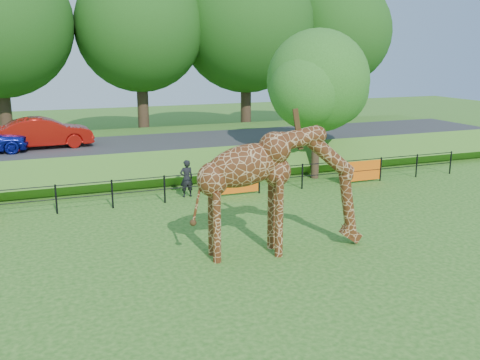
{
  "coord_description": "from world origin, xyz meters",
  "views": [
    {
      "loc": [
        -4.52,
        -11.76,
        5.79
      ],
      "look_at": [
        1.12,
        2.78,
        2.0
      ],
      "focal_mm": 40.0,
      "sensor_mm": 36.0,
      "label": 1
    }
  ],
  "objects_px": {
    "giraffe": "(281,190)",
    "car_red": "(44,133)",
    "tree_east": "(319,85)",
    "visitor": "(187,178)"
  },
  "relations": [
    {
      "from": "giraffe",
      "to": "car_red",
      "type": "distance_m",
      "value": 13.88
    },
    {
      "from": "car_red",
      "to": "visitor",
      "type": "xyz_separation_m",
      "value": [
        5.15,
        -5.61,
        -1.36
      ]
    },
    {
      "from": "visitor",
      "to": "tree_east",
      "type": "xyz_separation_m",
      "value": [
        6.56,
        1.08,
        3.52
      ]
    },
    {
      "from": "car_red",
      "to": "giraffe",
      "type": "bearing_deg",
      "value": -157.39
    },
    {
      "from": "tree_east",
      "to": "visitor",
      "type": "bearing_deg",
      "value": -170.63
    },
    {
      "from": "car_red",
      "to": "visitor",
      "type": "relative_size",
      "value": 2.78
    },
    {
      "from": "giraffe",
      "to": "tree_east",
      "type": "xyz_separation_m",
      "value": [
        5.64,
        7.95,
        2.42
      ]
    },
    {
      "from": "visitor",
      "to": "car_red",
      "type": "bearing_deg",
      "value": -50.72
    },
    {
      "from": "giraffe",
      "to": "car_red",
      "type": "height_order",
      "value": "giraffe"
    },
    {
      "from": "giraffe",
      "to": "car_red",
      "type": "xyz_separation_m",
      "value": [
        -6.06,
        12.48,
        0.25
      ]
    }
  ]
}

